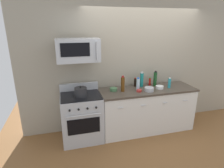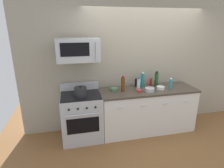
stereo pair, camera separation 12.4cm
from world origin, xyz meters
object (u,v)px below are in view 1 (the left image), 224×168
at_px(bottle_dish_soap, 169,83).
at_px(bottle_hot_sauce_red, 150,81).
at_px(range_oven, 82,117).
at_px(microwave, 78,50).
at_px(bottle_sparkling_teal, 142,80).
at_px(bowl_green_glaze, 113,89).
at_px(bowl_red_small, 139,91).
at_px(bottle_wine_amber, 123,84).
at_px(bottle_wine_green, 155,79).
at_px(bottle_soy_sauce_dark, 135,82).
at_px(bottle_water_clear, 138,84).
at_px(bowl_steel_prep, 149,89).
at_px(bowl_white_ceramic, 160,87).
at_px(stockpot, 81,92).

bearing_deg(bottle_dish_soap, bottle_hot_sauce_red, 139.29).
height_order(range_oven, microwave, microwave).
xyz_separation_m(bottle_sparkling_teal, bowl_green_glaze, (-0.64, -0.10, -0.12)).
bearing_deg(bowl_red_small, bottle_dish_soap, 4.72).
height_order(bottle_hot_sauce_red, bottle_wine_amber, bottle_wine_amber).
xyz_separation_m(microwave, bowl_red_small, (1.13, -0.15, -0.81)).
bearing_deg(microwave, bottle_wine_green, 4.10).
bearing_deg(bottle_soy_sauce_dark, bottle_dish_soap, -22.90).
xyz_separation_m(bottle_water_clear, bowl_steel_prep, (0.19, -0.13, -0.08)).
relative_size(bottle_wine_green, bowl_white_ceramic, 2.03).
bearing_deg(range_oven, bottle_hot_sauce_red, 8.31).
height_order(microwave, stockpot, microwave).
bearing_deg(stockpot, bottle_wine_amber, 3.68).
bearing_deg(bottle_sparkling_teal, bottle_wine_green, -3.08).
bearing_deg(bottle_wine_amber, bottle_dish_soap, -2.71).
relative_size(bottle_wine_amber, bottle_soy_sauce_dark, 1.67).
distance_m(bottle_water_clear, bowl_steel_prep, 0.24).
bearing_deg(bottle_water_clear, bowl_white_ceramic, -6.02).
height_order(range_oven, bottle_wine_green, bottle_wine_green).
height_order(bottle_wine_green, bowl_steel_prep, bottle_wine_green).
bearing_deg(bottle_sparkling_teal, microwave, -174.23).
height_order(bottle_wine_green, bowl_white_ceramic, bottle_wine_green).
bearing_deg(bowl_steel_prep, bowl_white_ceramic, 16.18).
distance_m(bottle_water_clear, bottle_soy_sauce_dark, 0.23).
bearing_deg(bowl_white_ceramic, bowl_red_small, -173.06).
bearing_deg(bottle_wine_green, bottle_soy_sauce_dark, 171.14).
distance_m(bottle_sparkling_teal, bottle_soy_sauce_dark, 0.15).
distance_m(bowl_red_small, bowl_steel_prep, 0.21).
bearing_deg(bottle_sparkling_teal, bottle_hot_sauce_red, 11.94).
bearing_deg(bowl_white_ceramic, bowl_steel_prep, -163.82).
distance_m(microwave, bottle_hot_sauce_red, 1.70).
relative_size(bottle_dish_soap, bottle_wine_amber, 0.70).
height_order(range_oven, bottle_wine_amber, bottle_wine_amber).
distance_m(bottle_dish_soap, stockpot, 1.83).
relative_size(bottle_sparkling_teal, bowl_white_ceramic, 2.00).
distance_m(bottle_water_clear, stockpot, 1.15).
height_order(range_oven, bottle_sparkling_teal, bottle_sparkling_teal).
xyz_separation_m(bottle_hot_sauce_red, bottle_water_clear, (-0.37, -0.22, 0.04)).
relative_size(bottle_dish_soap, bowl_white_ceramic, 1.38).
relative_size(microwave, bottle_sparkling_teal, 2.34).
distance_m(bottle_sparkling_teal, stockpot, 1.32).
relative_size(microwave, bottle_wine_amber, 2.37).
bearing_deg(bottle_wine_amber, bowl_red_small, -18.87).
bearing_deg(bottle_wine_green, stockpot, -172.44).
bearing_deg(bowl_white_ceramic, range_oven, 178.33).
height_order(bowl_green_glaze, bowl_red_small, bowl_green_glaze).
distance_m(microwave, bowl_green_glaze, 1.04).
xyz_separation_m(bottle_water_clear, bowl_red_small, (-0.02, -0.11, -0.10)).
distance_m(bottle_wine_amber, bowl_white_ceramic, 0.80).
relative_size(bottle_wine_green, bottle_dish_soap, 1.47).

